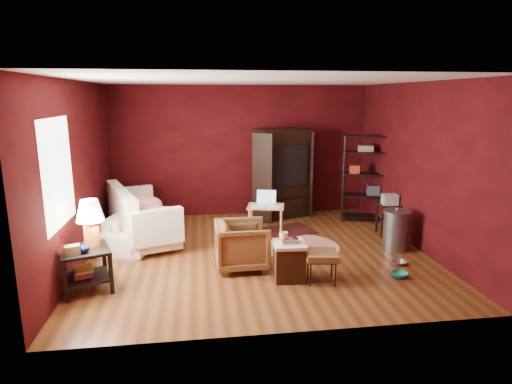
# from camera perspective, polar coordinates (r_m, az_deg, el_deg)

# --- Properties ---
(room) EXTENTS (5.54, 5.04, 2.84)m
(room) POSITION_cam_1_polar(r_m,az_deg,el_deg) (6.83, -0.08, 2.90)
(room) COLOR brown
(room) RESTS_ON ground
(sofa) EXTENTS (1.09, 2.04, 0.77)m
(sofa) POSITION_cam_1_polar(r_m,az_deg,el_deg) (7.97, -15.07, -3.67)
(sofa) COLOR white
(sofa) RESTS_ON ground
(armchair) EXTENTS (0.73, 0.78, 0.79)m
(armchair) POSITION_cam_1_polar(r_m,az_deg,el_deg) (6.51, -1.87, -6.79)
(armchair) COLOR black
(armchair) RESTS_ON ground
(pet_bowl_steel) EXTENTS (0.23, 0.07, 0.23)m
(pet_bowl_steel) POSITION_cam_1_polar(r_m,az_deg,el_deg) (7.07, 18.56, -8.28)
(pet_bowl_steel) COLOR #B0B3B8
(pet_bowl_steel) RESTS_ON ground
(pet_bowl_turquoise) EXTENTS (0.24, 0.14, 0.23)m
(pet_bowl_turquoise) POSITION_cam_1_polar(r_m,az_deg,el_deg) (6.60, 18.66, -9.78)
(pet_bowl_turquoise) COLOR teal
(pet_bowl_turquoise) RESTS_ON ground
(vase) EXTENTS (0.18, 0.18, 0.14)m
(vase) POSITION_cam_1_polar(r_m,az_deg,el_deg) (5.98, -21.93, -6.92)
(vase) COLOR #0B0C3B
(vase) RESTS_ON side_table
(mug) EXTENTS (0.16, 0.14, 0.13)m
(mug) POSITION_cam_1_polar(r_m,az_deg,el_deg) (6.02, 3.72, -5.70)
(mug) COLOR #F9F97A
(mug) RESTS_ON hamper
(side_table) EXTENTS (0.79, 0.79, 1.22)m
(side_table) POSITION_cam_1_polar(r_m,az_deg,el_deg) (6.16, -21.53, -5.55)
(side_table) COLOR black
(side_table) RESTS_ON ground
(sofa_cushions) EXTENTS (1.51, 2.31, 0.90)m
(sofa_cushions) POSITION_cam_1_polar(r_m,az_deg,el_deg) (7.96, -15.25, -3.26)
(sofa_cushions) COLOR white
(sofa_cushions) RESTS_ON sofa
(hamper) EXTENTS (0.47, 0.47, 0.62)m
(hamper) POSITION_cam_1_polar(r_m,az_deg,el_deg) (6.16, 4.45, -9.07)
(hamper) COLOR #3D200E
(hamper) RESTS_ON ground
(footstool) EXTENTS (0.49, 0.49, 0.44)m
(footstool) POSITION_cam_1_polar(r_m,az_deg,el_deg) (6.10, 8.77, -8.45)
(footstool) COLOR black
(footstool) RESTS_ON ground
(rug_round) EXTENTS (1.70, 1.70, 0.01)m
(rug_round) POSITION_cam_1_polar(r_m,az_deg,el_deg) (7.53, 5.97, -7.26)
(rug_round) COLOR beige
(rug_round) RESTS_ON ground
(rug_oriental) EXTENTS (1.30, 1.04, 0.01)m
(rug_oriental) POSITION_cam_1_polar(r_m,az_deg,el_deg) (8.33, 3.78, -5.18)
(rug_oriental) COLOR #521615
(rug_oriental) RESTS_ON ground
(laptop_desk) EXTENTS (0.76, 0.64, 0.83)m
(laptop_desk) POSITION_cam_1_polar(r_m,az_deg,el_deg) (7.98, 1.33, -2.22)
(laptop_desk) COLOR #EE9B6D
(laptop_desk) RESTS_ON ground
(tv_armoire) EXTENTS (1.42, 1.07, 1.90)m
(tv_armoire) POSITION_cam_1_polar(r_m,az_deg,el_deg) (9.14, 3.50, 2.72)
(tv_armoire) COLOR black
(tv_armoire) RESTS_ON ground
(wire_shelving) EXTENTS (0.95, 0.62, 1.80)m
(wire_shelving) POSITION_cam_1_polar(r_m,az_deg,el_deg) (9.09, 14.30, 2.27)
(wire_shelving) COLOR black
(wire_shelving) RESTS_ON ground
(small_stand) EXTENTS (0.42, 0.42, 0.78)m
(small_stand) POSITION_cam_1_polar(r_m,az_deg,el_deg) (8.38, 17.37, -1.60)
(small_stand) COLOR black
(small_stand) RESTS_ON ground
(trash_can) EXTENTS (0.57, 0.57, 0.74)m
(trash_can) POSITION_cam_1_polar(r_m,az_deg,el_deg) (7.65, 18.15, -4.82)
(trash_can) COLOR slate
(trash_can) RESTS_ON ground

